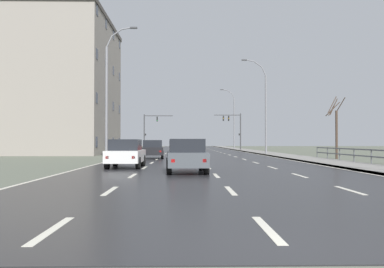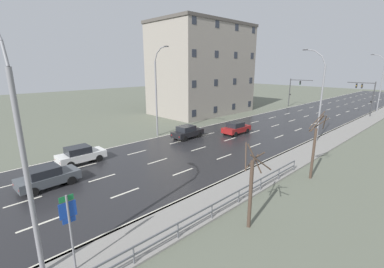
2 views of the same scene
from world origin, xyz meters
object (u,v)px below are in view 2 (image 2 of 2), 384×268
street_lamp_foreground (24,163)px  brick_building (202,69)px  street_lamp_left_bank (157,94)px  street_lamp_midground (320,98)px  traffic_signal_left (294,88)px  traffic_signal_right (367,93)px  car_near_left (236,128)px  car_far_left (81,154)px  street_lamp_distant (380,84)px  car_far_right (47,177)px  highway_sign (70,224)px  car_mid_centre (187,132)px

street_lamp_foreground → brick_building: bearing=124.5°
street_lamp_left_bank → street_lamp_midground: bearing=37.9°
traffic_signal_left → traffic_signal_right: bearing=-6.9°
street_lamp_midground → car_near_left: size_ratio=2.54×
street_lamp_foreground → car_far_left: street_lamp_foreground is taller
street_lamp_midground → street_lamp_distant: bearing=89.9°
car_near_left → brick_building: bearing=148.8°
street_lamp_midground → traffic_signal_left: size_ratio=1.75×
street_lamp_distant → car_near_left: size_ratio=2.62×
traffic_signal_left → car_far_left: 47.01m
brick_building → street_lamp_left_bank: bearing=-63.0°
traffic_signal_right → car_far_right: size_ratio=1.44×
street_lamp_left_bank → traffic_signal_left: 35.97m
car_near_left → street_lamp_distant: bearing=75.2°
car_far_left → street_lamp_left_bank: bearing=105.4°
street_lamp_midground → car_near_left: street_lamp_midground is taller
street_lamp_left_bank → traffic_signal_left: size_ratio=1.80×
street_lamp_distant → brick_building: brick_building is taller
street_lamp_distant → car_far_left: 52.86m
street_lamp_left_bank → car_near_left: bearing=50.9°
traffic_signal_right → street_lamp_left_bank: bearing=-112.6°
street_lamp_foreground → street_lamp_midground: size_ratio=0.97×
street_lamp_distant → car_far_left: street_lamp_distant is taller
street_lamp_distant → street_lamp_left_bank: (-14.88, -40.41, 0.02)m
street_lamp_midground → highway_sign: 27.97m
highway_sign → traffic_signal_left: size_ratio=0.60×
street_lamp_foreground → car_far_left: bearing=151.8°
car_mid_centre → car_near_left: size_ratio=1.02×
traffic_signal_left → car_far_right: size_ratio=1.43×
traffic_signal_right → car_near_left: traffic_signal_right is taller
street_lamp_left_bank → car_mid_centre: street_lamp_left_bank is taller
car_near_left → car_far_right: bearing=-90.5°
traffic_signal_right → street_lamp_midground: bearing=-88.6°
street_lamp_foreground → car_far_left: size_ratio=2.46×
street_lamp_distant → street_lamp_left_bank: street_lamp_left_bank is taller
traffic_signal_right → brick_building: 29.06m
traffic_signal_left → car_near_left: traffic_signal_left is taller
brick_building → street_lamp_foreground: bearing=-55.5°
car_mid_centre → brick_building: brick_building is taller
street_lamp_distant → traffic_signal_left: (-14.48, -4.46, -1.33)m
street_lamp_distant → traffic_signal_right: bearing=-95.4°
car_mid_centre → traffic_signal_left: bearing=92.5°
car_mid_centre → car_far_right: 16.62m
street_lamp_left_bank → brick_building: (-8.52, 16.72, 2.76)m
street_lamp_distant → highway_sign: bearing=-89.0°
traffic_signal_left → car_far_left: bearing=-86.9°
traffic_signal_right → car_near_left: bearing=-106.8°
street_lamp_midground → street_lamp_left_bank: 18.81m
street_lamp_foreground → car_near_left: street_lamp_foreground is taller
traffic_signal_right → car_near_left: (-7.97, -26.49, -3.29)m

